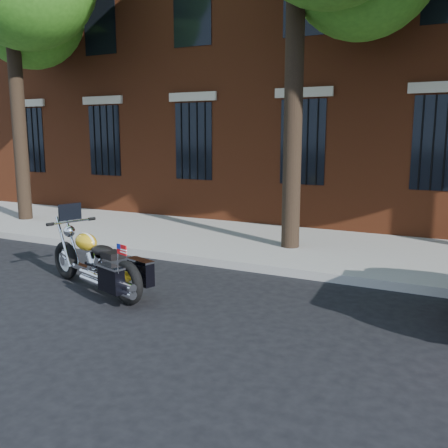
% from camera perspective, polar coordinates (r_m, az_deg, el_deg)
% --- Properties ---
extents(ground, '(120.00, 120.00, 0.00)m').
position_cam_1_polar(ground, '(7.86, -3.13, -7.47)').
color(ground, black).
rests_on(ground, ground).
extents(curb, '(40.00, 0.16, 0.15)m').
position_cam_1_polar(curb, '(9.01, 1.28, -4.65)').
color(curb, gray).
rests_on(curb, ground).
extents(sidewalk, '(40.00, 3.60, 0.15)m').
position_cam_1_polar(sidewalk, '(10.69, 5.66, -2.32)').
color(sidewalk, gray).
rests_on(sidewalk, ground).
extents(building, '(26.00, 10.08, 12.00)m').
position_cam_1_polar(building, '(17.34, 14.92, 21.92)').
color(building, maroon).
rests_on(building, ground).
extents(motorcycle, '(2.37, 1.26, 1.29)m').
position_cam_1_polar(motorcycle, '(7.80, -14.19, -4.57)').
color(motorcycle, black).
rests_on(motorcycle, ground).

